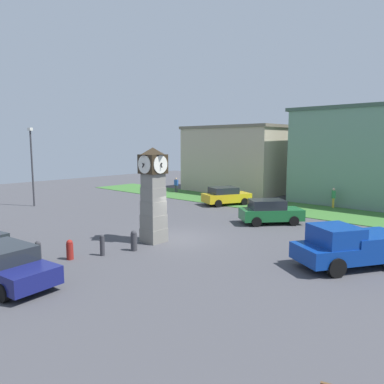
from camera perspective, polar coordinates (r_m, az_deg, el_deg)
name	(u,v)px	position (r m, az deg, el deg)	size (l,w,h in m)	color
ground_plane	(177,239)	(21.12, -2.35, -7.10)	(71.89, 71.89, 0.00)	#424247
clock_tower	(153,194)	(20.05, -5.92, -0.23)	(1.44, 1.51, 5.09)	slate
bollard_near_tower	(38,252)	(18.03, -22.38, -8.51)	(0.26, 0.26, 1.05)	#333338
bollard_mid_row	(70,249)	(18.25, -18.13, -8.32)	(0.32, 0.32, 0.93)	maroon
bollard_far_row	(102,245)	(18.42, -13.51, -7.84)	(0.23, 0.23, 1.02)	#333338
bollard_end_row	(134,240)	(18.93, -8.85, -7.30)	(0.32, 0.32, 1.03)	#333338
car_by_building	(6,265)	(15.95, -26.47, -9.95)	(4.45, 2.37, 1.50)	navy
car_far_lot	(226,196)	(32.27, 5.16, -0.58)	(3.37, 4.41, 1.54)	gold
car_silver_hatch	(270,212)	(25.27, 11.79, -2.94)	(3.94, 4.17, 1.61)	#19602D
pickup_truck	(351,246)	(17.67, 23.12, -7.54)	(4.28, 5.23, 1.85)	navy
pedestrian_near_bench	(333,197)	(32.64, 20.76, -0.65)	(0.42, 0.47, 1.67)	gold
pedestrian_crossing_lot	(176,184)	(39.93, -2.42, 1.19)	(0.43, 0.30, 1.59)	#3F3F47
street_lamp_near_road	(32,161)	(33.95, -23.22, 4.31)	(0.50, 0.24, 6.55)	#333338
warehouse_blue_far	(239,159)	(41.26, 7.13, 5.03)	(11.28, 7.46, 7.08)	#B7A88E
grass_verge_far	(266,205)	(32.72, 11.25, -1.94)	(43.13, 5.63, 0.04)	#386B2D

